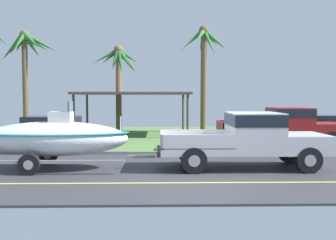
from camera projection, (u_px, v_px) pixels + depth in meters
The scene contains 10 objects.
ground at pixel (186, 142), 21.16m from camera, with size 36.00×22.00×0.11m.
pickup_truck_towing at pixel (253, 137), 13.23m from camera, with size 5.61×2.11×1.82m.
boat_on_trailer at pixel (53, 138), 13.08m from camera, with size 5.97×2.33×2.19m.
parked_pickup_background at pixel (289, 125), 18.84m from camera, with size 5.98×2.16×1.83m.
parked_sedan_near at pixel (56, 131), 19.93m from camera, with size 4.66×1.91×1.38m.
parked_sedan_far at pixel (320, 129), 21.10m from camera, with size 4.45×1.81×1.38m.
carport_awning at pixel (133, 94), 24.16m from camera, with size 6.75×4.66×2.61m.
palm_tree_near_left at pixel (119, 67), 26.42m from camera, with size 3.10×3.14×5.73m.
palm_tree_near_right at pixel (204, 53), 26.15m from camera, with size 3.34×3.59×6.94m.
palm_tree_far_left at pixel (26, 53), 22.32m from camera, with size 3.31×3.24×6.01m.
Camera 1 is at (-1.42, -12.65, 2.34)m, focal length 43.22 mm.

